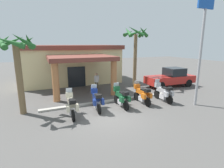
# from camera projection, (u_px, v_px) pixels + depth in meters

# --- Properties ---
(ground_plane) EXTENTS (80.00, 80.00, 0.00)m
(ground_plane) POSITION_uv_depth(u_px,v_px,m) (110.00, 117.00, 10.96)
(ground_plane) COLOR #514F4C
(motel_building) EXTENTS (11.03, 10.87, 4.23)m
(motel_building) POSITION_uv_depth(u_px,v_px,m) (72.00, 63.00, 20.58)
(motel_building) COLOR beige
(motel_building) RESTS_ON ground_plane
(motorcycle_cream) EXTENTS (0.73, 2.21, 1.61)m
(motorcycle_cream) POSITION_uv_depth(u_px,v_px,m) (71.00, 106.00, 10.91)
(motorcycle_cream) COLOR black
(motorcycle_cream) RESTS_ON ground_plane
(motorcycle_blue) EXTENTS (0.78, 2.21, 1.61)m
(motorcycle_blue) POSITION_uv_depth(u_px,v_px,m) (97.00, 100.00, 11.99)
(motorcycle_blue) COLOR black
(motorcycle_blue) RESTS_ON ground_plane
(motorcycle_green) EXTENTS (0.71, 2.21, 1.61)m
(motorcycle_green) POSITION_uv_depth(u_px,v_px,m) (121.00, 97.00, 12.57)
(motorcycle_green) COLOR black
(motorcycle_green) RESTS_ON ground_plane
(motorcycle_orange) EXTENTS (0.71, 2.21, 1.61)m
(motorcycle_orange) POSITION_uv_depth(u_px,v_px,m) (142.00, 94.00, 13.32)
(motorcycle_orange) COLOR black
(motorcycle_orange) RESTS_ON ground_plane
(motorcycle_silver) EXTENTS (0.72, 2.21, 1.61)m
(motorcycle_silver) POSITION_uv_depth(u_px,v_px,m) (163.00, 93.00, 13.81)
(motorcycle_silver) COLOR black
(motorcycle_silver) RESTS_ON ground_plane
(pedestrian) EXTENTS (0.52, 0.32, 1.74)m
(pedestrian) POSITION_uv_depth(u_px,v_px,m) (97.00, 81.00, 16.74)
(pedestrian) COLOR brown
(pedestrian) RESTS_ON ground_plane
(pickup_truck_red) EXTENTS (5.29, 2.17, 1.95)m
(pickup_truck_red) POSITION_uv_depth(u_px,v_px,m) (171.00, 78.00, 18.58)
(pickup_truck_red) COLOR black
(pickup_truck_red) RESTS_ON ground_plane
(palm_tree_near_portico) EXTENTS (2.47, 2.56, 6.13)m
(palm_tree_near_portico) POSITION_uv_depth(u_px,v_px,m) (136.00, 42.00, 17.68)
(palm_tree_near_portico) COLOR brown
(palm_tree_near_portico) RESTS_ON ground_plane
(palm_tree_roadside) EXTENTS (2.37, 2.37, 5.13)m
(palm_tree_roadside) POSITION_uv_depth(u_px,v_px,m) (17.00, 55.00, 10.67)
(palm_tree_roadside) COLOR brown
(palm_tree_roadside) RESTS_ON ground_plane
(roadside_sign) EXTENTS (1.40, 0.18, 7.75)m
(roadside_sign) POSITION_uv_depth(u_px,v_px,m) (203.00, 33.00, 12.01)
(roadside_sign) COLOR #99999E
(roadside_sign) RESTS_ON ground_plane
(curb_strip) EXTENTS (10.94, 0.36, 0.12)m
(curb_strip) POSITION_uv_depth(u_px,v_px,m) (113.00, 100.00, 13.93)
(curb_strip) COLOR #ADA89E
(curb_strip) RESTS_ON ground_plane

